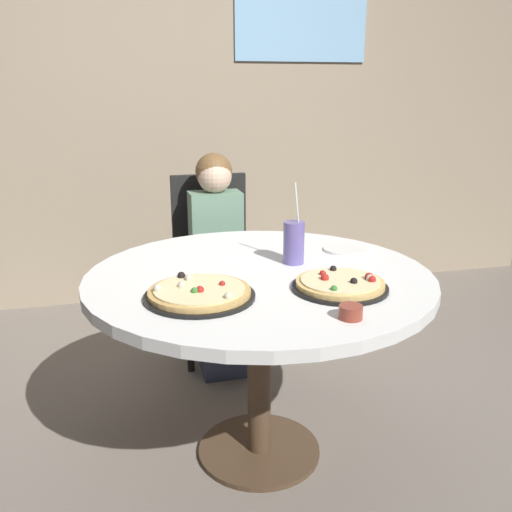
# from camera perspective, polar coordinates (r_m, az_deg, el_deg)

# --- Properties ---
(ground_plane) EXTENTS (8.00, 8.00, 0.00)m
(ground_plane) POSITION_cam_1_polar(r_m,az_deg,el_deg) (2.37, 0.32, -19.22)
(ground_plane) COLOR slate
(wall_with_window) EXTENTS (5.20, 0.14, 2.90)m
(wall_with_window) POSITION_cam_1_polar(r_m,az_deg,el_deg) (3.80, -7.21, 17.54)
(wall_with_window) COLOR gray
(wall_with_window) RESTS_ON ground_plane
(dining_table) EXTENTS (1.25, 1.25, 0.75)m
(dining_table) POSITION_cam_1_polar(r_m,az_deg,el_deg) (2.05, 0.34, -4.23)
(dining_table) COLOR white
(dining_table) RESTS_ON ground_plane
(chair_wooden) EXTENTS (0.40, 0.40, 0.95)m
(chair_wooden) POSITION_cam_1_polar(r_m,az_deg,el_deg) (3.01, -4.43, 0.09)
(chair_wooden) COLOR black
(chair_wooden) RESTS_ON ground_plane
(diner_child) EXTENTS (0.26, 0.41, 1.08)m
(diner_child) POSITION_cam_1_polar(r_m,az_deg,el_deg) (2.86, -3.75, -1.81)
(diner_child) COLOR #3F4766
(diner_child) RESTS_ON ground_plane
(pizza_veggie) EXTENTS (0.35, 0.35, 0.05)m
(pizza_veggie) POSITION_cam_1_polar(r_m,az_deg,el_deg) (1.79, -5.79, -3.77)
(pizza_veggie) COLOR black
(pizza_veggie) RESTS_ON dining_table
(pizza_cheese) EXTENTS (0.32, 0.32, 0.05)m
(pizza_cheese) POSITION_cam_1_polar(r_m,az_deg,el_deg) (1.88, 8.57, -2.87)
(pizza_cheese) COLOR black
(pizza_cheese) RESTS_ON dining_table
(soda_cup) EXTENTS (0.08, 0.08, 0.31)m
(soda_cup) POSITION_cam_1_polar(r_m,az_deg,el_deg) (2.12, 3.86, 1.39)
(soda_cup) COLOR #6659A5
(soda_cup) RESTS_ON dining_table
(sauce_bowl) EXTENTS (0.07, 0.07, 0.04)m
(sauce_bowl) POSITION_cam_1_polar(r_m,az_deg,el_deg) (1.65, 9.59, -5.63)
(sauce_bowl) COLOR brown
(sauce_bowl) RESTS_ON dining_table
(plate_small) EXTENTS (0.18, 0.18, 0.01)m
(plate_small) POSITION_cam_1_polar(r_m,az_deg,el_deg) (2.33, 9.08, 0.67)
(plate_small) COLOR white
(plate_small) RESTS_ON dining_table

